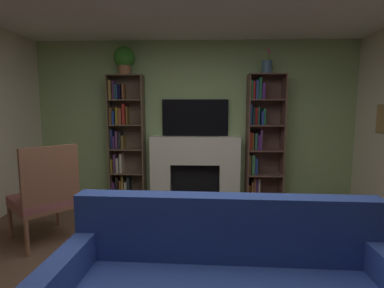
{
  "coord_description": "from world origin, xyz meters",
  "views": [
    {
      "loc": [
        0.11,
        -2.21,
        1.48
      ],
      "look_at": [
        0.0,
        1.05,
        1.07
      ],
      "focal_mm": 27.2,
      "sensor_mm": 36.0,
      "label": 1
    }
  ],
  "objects_px": {
    "vase_with_flowers": "(267,67)",
    "armchair": "(45,195)",
    "potted_plant": "(124,59)",
    "bookshelf_left": "(124,138)",
    "fireplace": "(195,165)",
    "bookshelf_right": "(260,136)",
    "tv": "(195,118)"
  },
  "relations": [
    {
      "from": "vase_with_flowers",
      "to": "armchair",
      "type": "height_order",
      "value": "vase_with_flowers"
    },
    {
      "from": "potted_plant",
      "to": "armchair",
      "type": "bearing_deg",
      "value": -105.76
    },
    {
      "from": "bookshelf_left",
      "to": "vase_with_flowers",
      "type": "relative_size",
      "value": 5.1
    },
    {
      "from": "fireplace",
      "to": "potted_plant",
      "type": "height_order",
      "value": "potted_plant"
    },
    {
      "from": "bookshelf_right",
      "to": "vase_with_flowers",
      "type": "relative_size",
      "value": 5.1
    },
    {
      "from": "tv",
      "to": "potted_plant",
      "type": "xyz_separation_m",
      "value": [
        -1.12,
        -0.12,
        0.94
      ]
    },
    {
      "from": "vase_with_flowers",
      "to": "potted_plant",
      "type": "bearing_deg",
      "value": -180.0
    },
    {
      "from": "tv",
      "to": "armchair",
      "type": "distance_m",
      "value": 2.53
    },
    {
      "from": "fireplace",
      "to": "tv",
      "type": "bearing_deg",
      "value": 90.0
    },
    {
      "from": "tv",
      "to": "armchair",
      "type": "xyz_separation_m",
      "value": [
        -1.6,
        -1.79,
        -0.79
      ]
    },
    {
      "from": "bookshelf_right",
      "to": "potted_plant",
      "type": "relative_size",
      "value": 4.58
    },
    {
      "from": "fireplace",
      "to": "vase_with_flowers",
      "type": "height_order",
      "value": "vase_with_flowers"
    },
    {
      "from": "fireplace",
      "to": "tv",
      "type": "xyz_separation_m",
      "value": [
        0.0,
        0.09,
        0.78
      ]
    },
    {
      "from": "tv",
      "to": "bookshelf_right",
      "type": "bearing_deg",
      "value": -4.91
    },
    {
      "from": "armchair",
      "to": "bookshelf_right",
      "type": "bearing_deg",
      "value": 32.7
    },
    {
      "from": "armchair",
      "to": "vase_with_flowers",
      "type": "bearing_deg",
      "value": 31.57
    },
    {
      "from": "fireplace",
      "to": "vase_with_flowers",
      "type": "distance_m",
      "value": 1.94
    },
    {
      "from": "bookshelf_right",
      "to": "potted_plant",
      "type": "height_order",
      "value": "potted_plant"
    },
    {
      "from": "fireplace",
      "to": "armchair",
      "type": "relative_size",
      "value": 1.44
    },
    {
      "from": "bookshelf_right",
      "to": "potted_plant",
      "type": "bearing_deg",
      "value": -179.23
    },
    {
      "from": "potted_plant",
      "to": "vase_with_flowers",
      "type": "height_order",
      "value": "potted_plant"
    },
    {
      "from": "tv",
      "to": "armchair",
      "type": "height_order",
      "value": "tv"
    },
    {
      "from": "tv",
      "to": "potted_plant",
      "type": "bearing_deg",
      "value": -173.91
    },
    {
      "from": "tv",
      "to": "vase_with_flowers",
      "type": "height_order",
      "value": "vase_with_flowers"
    },
    {
      "from": "bookshelf_left",
      "to": "bookshelf_right",
      "type": "distance_m",
      "value": 2.24
    },
    {
      "from": "fireplace",
      "to": "bookshelf_right",
      "type": "bearing_deg",
      "value": 0.16
    },
    {
      "from": "bookshelf_left",
      "to": "bookshelf_right",
      "type": "height_order",
      "value": "same"
    },
    {
      "from": "bookshelf_left",
      "to": "potted_plant",
      "type": "bearing_deg",
      "value": -42.66
    },
    {
      "from": "fireplace",
      "to": "potted_plant",
      "type": "bearing_deg",
      "value": -178.65
    },
    {
      "from": "potted_plant",
      "to": "vase_with_flowers",
      "type": "bearing_deg",
      "value": 0.0
    },
    {
      "from": "bookshelf_right",
      "to": "armchair",
      "type": "xyz_separation_m",
      "value": [
        -2.65,
        -1.7,
        -0.49
      ]
    },
    {
      "from": "fireplace",
      "to": "bookshelf_right",
      "type": "xyz_separation_m",
      "value": [
        1.05,
        0.0,
        0.48
      ]
    }
  ]
}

